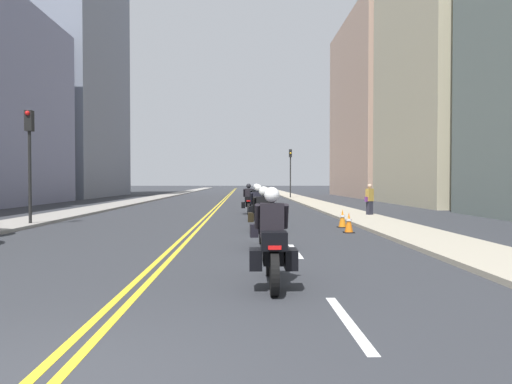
{
  "coord_description": "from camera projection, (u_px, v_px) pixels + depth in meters",
  "views": [
    {
      "loc": [
        1.76,
        -3.87,
        1.76
      ],
      "look_at": [
        2.36,
        18.04,
        1.26
      ],
      "focal_mm": 33.38,
      "sensor_mm": 36.0,
      "label": 1
    }
  ],
  "objects": [
    {
      "name": "motorcycle_4",
      "position": [
        249.0,
        202.0,
        25.67
      ],
      "size": [
        0.77,
        2.26,
        1.63
      ],
      "rotation": [
        0.0,
        0.0,
        -0.02
      ],
      "color": "black",
      "rests_on": "ground"
    },
    {
      "name": "traffic_light_far",
      "position": [
        290.0,
        165.0,
        47.94
      ],
      "size": [
        0.28,
        0.38,
        4.97
      ],
      "color": "black",
      "rests_on": "ground"
    },
    {
      "name": "centreline_yellow_inner",
      "position": [
        226.0,
        197.0,
        51.83
      ],
      "size": [
        0.12,
        132.0,
        0.01
      ],
      "primitive_type": "cube",
      "color": "yellow",
      "rests_on": "ground"
    },
    {
      "name": "motorcycle_3",
      "position": [
        256.0,
        206.0,
        21.23
      ],
      "size": [
        0.78,
        2.11,
        1.65
      ],
      "rotation": [
        0.0,
        0.0,
        0.04
      ],
      "color": "black",
      "rests_on": "ground"
    },
    {
      "name": "lane_dashes_white",
      "position": [
        262.0,
        206.0,
        32.92
      ],
      "size": [
        0.14,
        56.4,
        0.01
      ],
      "color": "silver",
      "rests_on": "ground"
    },
    {
      "name": "traffic_light_near",
      "position": [
        29.0,
        146.0,
        18.47
      ],
      "size": [
        0.28,
        0.38,
        4.5
      ],
      "color": "black",
      "rests_on": "ground"
    },
    {
      "name": "building_left_2",
      "position": [
        73.0,
        62.0,
        54.17
      ],
      "size": [
        8.61,
        18.85,
        30.72
      ],
      "color": "slate",
      "rests_on": "ground"
    },
    {
      "name": "ground_plane",
      "position": [
        227.0,
        197.0,
        51.83
      ],
      "size": [
        264.0,
        264.0,
        0.0
      ],
      "primitive_type": "plane",
      "color": "#2C2E33"
    },
    {
      "name": "motorcycle_1",
      "position": [
        264.0,
        223.0,
        12.4
      ],
      "size": [
        0.77,
        2.26,
        1.62
      ],
      "rotation": [
        0.0,
        0.0,
        0.03
      ],
      "color": "black",
      "rests_on": "ground"
    },
    {
      "name": "sidewalk_right",
      "position": [
        294.0,
        197.0,
        52.03
      ],
      "size": [
        2.29,
        144.0,
        0.12
      ],
      "primitive_type": "cube",
      "color": "#A59C88",
      "rests_on": "ground"
    },
    {
      "name": "traffic_cone_0",
      "position": [
        349.0,
        223.0,
        16.17
      ],
      "size": [
        0.36,
        0.36,
        0.7
      ],
      "color": "black",
      "rests_on": "ground"
    },
    {
      "name": "traffic_cone_1",
      "position": [
        342.0,
        219.0,
        18.01
      ],
      "size": [
        0.37,
        0.37,
        0.69
      ],
      "color": "black",
      "rests_on": "ground"
    },
    {
      "name": "centreline_yellow_outer",
      "position": [
        228.0,
        197.0,
        51.83
      ],
      "size": [
        0.12,
        132.0,
        0.01
      ],
      "primitive_type": "cube",
      "color": "yellow",
      "rests_on": "ground"
    },
    {
      "name": "sidewalk_left",
      "position": [
        160.0,
        197.0,
        51.63
      ],
      "size": [
        2.29,
        144.0,
        0.12
      ],
      "primitive_type": "cube",
      "color": "gray",
      "rests_on": "ground"
    },
    {
      "name": "pedestrian_0",
      "position": [
        369.0,
        200.0,
        23.29
      ],
      "size": [
        0.49,
        0.39,
        1.63
      ],
      "rotation": [
        0.0,
        0.0,
        3.71
      ],
      "color": "#242430",
      "rests_on": "ground"
    },
    {
      "name": "motorcycle_2",
      "position": [
        258.0,
        212.0,
        16.91
      ],
      "size": [
        0.76,
        2.15,
        1.64
      ],
      "rotation": [
        0.0,
        0.0,
        -0.0
      ],
      "color": "black",
      "rests_on": "ground"
    },
    {
      "name": "building_right_2",
      "position": [
        383.0,
        108.0,
        53.98
      ],
      "size": [
        8.51,
        19.54,
        20.11
      ],
      "color": "tan",
      "rests_on": "ground"
    },
    {
      "name": "motorcycle_0",
      "position": [
        272.0,
        247.0,
        7.93
      ],
      "size": [
        0.76,
        2.29,
        1.66
      ],
      "rotation": [
        0.0,
        0.0,
        -0.01
      ],
      "color": "black",
      "rests_on": "ground"
    }
  ]
}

